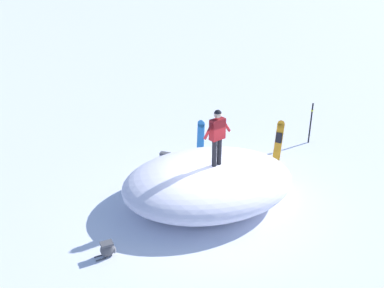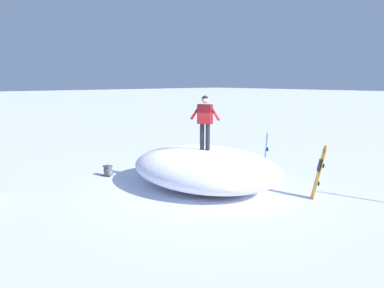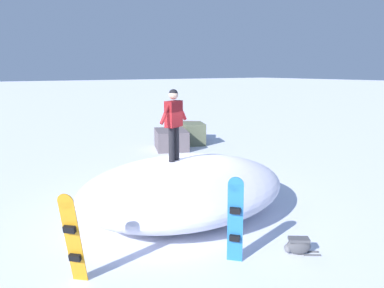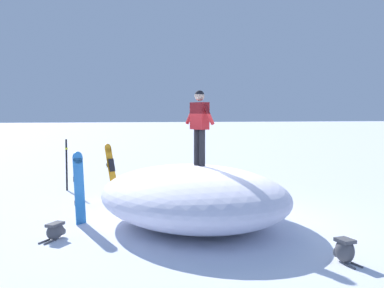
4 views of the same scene
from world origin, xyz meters
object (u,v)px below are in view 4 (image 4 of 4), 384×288
snowboard_primary_upright (112,171)px  trail_marker_pole (67,164)px  snowboard_secondary_upright (79,186)px  backpack_near (56,231)px  backpack_far (344,250)px  snowboarder_standing (200,120)px

snowboard_primary_upright → trail_marker_pole: bearing=122.8°
snowboard_secondary_upright → backpack_near: size_ratio=2.50×
snowboard_secondary_upright → trail_marker_pole: size_ratio=0.99×
backpack_near → backpack_far: (4.82, -2.59, 0.04)m
snowboarder_standing → backpack_far: bearing=-64.4°
trail_marker_pole → snowboard_primary_upright: bearing=-57.2°
backpack_far → trail_marker_pole: 9.82m
snowboard_primary_upright → backpack_near: size_ratio=2.49×
backpack_far → trail_marker_pole: size_ratio=0.34×
snowboarder_standing → backpack_near: snowboarder_standing is taller
snowboard_primary_upright → backpack_far: bearing=-61.4°
snowboarder_standing → snowboard_primary_upright: (-1.86, 3.00, -1.50)m
snowboard_primary_upright → backpack_near: bearing=-108.7°
snowboarder_standing → backpack_far: size_ratio=3.02×
snowboarder_standing → backpack_far: snowboarder_standing is taller
snowboard_secondary_upright → snowboard_primary_upright: bearing=71.9°
snowboard_primary_upright → snowboard_secondary_upright: snowboard_secondary_upright is taller
backpack_far → snowboard_primary_upright: bearing=118.6°
snowboard_primary_upright → backpack_far: (3.52, -6.45, -0.63)m
backpack_near → trail_marker_pole: 5.97m
backpack_far → trail_marker_pole: trail_marker_pole is taller
snowboard_primary_upright → backpack_far: 7.37m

